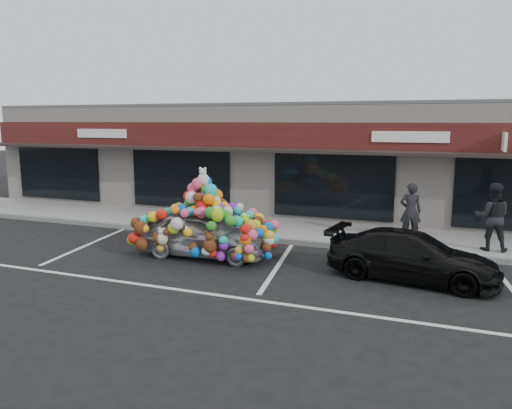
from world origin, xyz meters
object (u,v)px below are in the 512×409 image
at_px(toy_car, 204,228).
at_px(pedestrian_a, 410,211).
at_px(pedestrian_b, 492,217).
at_px(black_sedan, 412,256).

xyz_separation_m(toy_car, pedestrian_a, (5.12, 3.40, 0.23)).
height_order(toy_car, pedestrian_b, toy_car).
bearing_deg(pedestrian_b, pedestrian_a, -13.78).
height_order(black_sedan, pedestrian_b, pedestrian_b).
bearing_deg(black_sedan, toy_car, 97.24).
distance_m(black_sedan, pedestrian_b, 3.56).
bearing_deg(pedestrian_a, black_sedan, 83.42).
relative_size(black_sedan, pedestrian_b, 2.10).
bearing_deg(toy_car, black_sedan, -93.16).
xyz_separation_m(toy_car, pedestrian_b, (7.29, 2.91, 0.30)).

